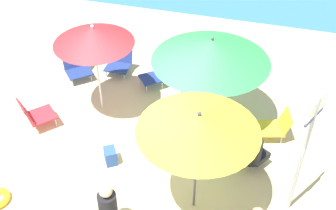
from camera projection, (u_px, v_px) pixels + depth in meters
The scene contains 13 objects.
ground_plane at pixel (118, 158), 7.88m from camera, with size 40.00×40.00×0.00m, color beige.
umbrella_yellow at pixel (199, 123), 5.90m from camera, with size 1.79×1.79×2.03m.
umbrella_red at pixel (93, 35), 7.88m from camera, with size 1.54×1.54×1.98m.
umbrella_green at pixel (211, 50), 7.59m from camera, with size 2.19×2.19×1.97m.
beach_chair_b at pixel (77, 65), 9.69m from camera, with size 0.80×0.81×0.64m.
beach_chair_c at pixel (34, 114), 8.32m from camera, with size 0.79×0.79×0.68m.
beach_chair_d at pixel (119, 62), 9.86m from camera, with size 0.55×0.57×0.53m.
beach_chair_e at pixel (276, 126), 8.12m from camera, with size 0.69×0.62×0.59m.
beach_chair_f at pixel (155, 75), 9.42m from camera, with size 0.71×0.70×0.55m.
person_b at pixel (105, 208), 6.44m from camera, with size 0.51×0.49×0.94m.
person_c at pixel (253, 150), 7.39m from camera, with size 0.53×0.58×0.93m.
warning_sign at pixel (306, 142), 6.06m from camera, with size 0.24×0.46×2.33m.
beach_bag at pixel (110, 156), 7.70m from camera, with size 0.27×0.21×0.31m, color #2D519E.
Camera 1 is at (2.38, -5.00, 5.77)m, focal length 45.38 mm.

